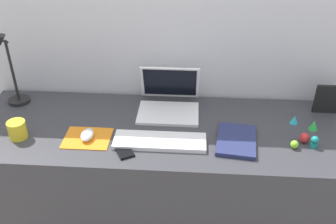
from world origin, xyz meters
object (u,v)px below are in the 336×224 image
Objects in this scene: toy_figurine_red at (305,138)px; toy_figurine_green at (314,125)px; toy_figurine_cyan at (294,120)px; laptop at (169,99)px; mouse at (87,135)px; cell_phone at (123,149)px; desk_lamp at (10,72)px; keyboard at (160,141)px; picture_frame at (327,99)px; coffee_mug at (17,130)px; toy_figurine_teal at (314,142)px; notebook_pad at (236,140)px; toy_figurine_lime at (294,145)px.

toy_figurine_red is 0.12m from toy_figurine_green.
toy_figurine_red is 1.10× the size of toy_figurine_cyan.
laptop reaches higher than mouse.
cell_phone is at bearing -116.04° from laptop.
desk_lamp is 1.44m from toy_figurine_red.
desk_lamp is (-0.77, 0.29, 0.17)m from keyboard.
picture_frame is 1.48m from coffee_mug.
mouse is at bearing -32.27° from desk_lamp.
toy_figurine_teal is at bearing 0.39° from mouse.
toy_figurine_teal reaches higher than toy_figurine_red.
toy_figurine_red reaches higher than notebook_pad.
cell_phone is at bearing -7.34° from coffee_mug.
mouse is at bearing 127.96° from cell_phone.
toy_figurine_teal is at bearing -23.23° from laptop.
toy_figurine_lime reaches higher than notebook_pad.
notebook_pad is at bearing -149.08° from toy_figurine_cyan.
keyboard is 8.71× the size of toy_figurine_green.
toy_figurine_lime is (0.57, -0.29, -0.03)m from laptop.
coffee_mug is 1.23m from toy_figurine_lime.
laptop is at bearing 34.98° from cell_phone.
picture_frame reaches higher than cell_phone.
toy_figurine_lime is at bearing 0.17° from coffee_mug.
toy_figurine_red is at bearing 41.92° from toy_figurine_lime.
toy_figurine_cyan is at bearing 11.33° from mouse.
notebook_pad is 5.10× the size of toy_figurine_green.
mouse is 0.92m from toy_figurine_lime.
keyboard is at bearing -167.42° from toy_figurine_green.
notebook_pad is 0.25m from toy_figurine_lime.
desk_lamp is 1.47m from toy_figurine_teal.
desk_lamp reaches higher than toy_figurine_green.
toy_figurine_teal is 1.45× the size of toy_figurine_lime.
keyboard is 0.64m from toy_figurine_red.
cell_phone is at bearing -158.00° from keyboard.
toy_figurine_green is at bearing 8.05° from mouse.
toy_figurine_teal is 0.09m from toy_figurine_lime.
laptop reaches higher than toy_figurine_cyan.
desk_lamp is 1.41m from toy_figurine_cyan.
toy_figurine_cyan is (-0.08, 0.05, -0.00)m from toy_figurine_green.
toy_figurine_lime is (-0.05, -0.05, -0.00)m from toy_figurine_red.
toy_figurine_teal is at bearing -23.42° from cell_phone.
coffee_mug is 1.29m from toy_figurine_red.
keyboard is at bearing -162.09° from toy_figurine_cyan.
notebook_pad is 5.20× the size of toy_figurine_red.
keyboard is at bearing -158.45° from picture_frame.
cell_phone is 0.33× the size of desk_lamp.
toy_figurine_green is (-0.09, -0.16, -0.05)m from picture_frame.
coffee_mug is (-0.64, 0.00, 0.03)m from keyboard.
keyboard is 0.72m from toy_figurine_green.
toy_figurine_lime is at bearing 0.73° from notebook_pad.
keyboard is 0.34m from notebook_pad.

